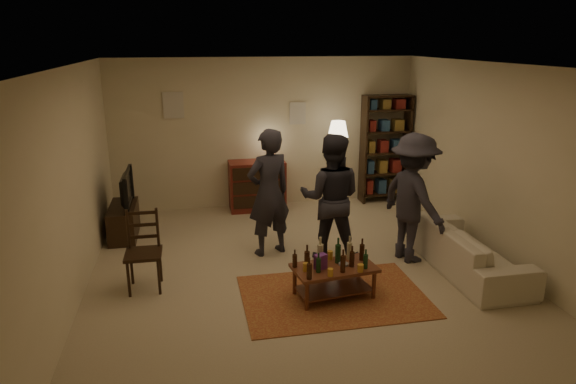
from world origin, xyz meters
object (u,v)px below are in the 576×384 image
object	(u,v)px
dresser	(258,184)
person_left	(269,193)
dining_chair	(143,247)
tv_stand	(123,213)
person_by_sofa	(413,198)
sofa	(468,249)
person_right	(331,198)
coffee_table	(333,269)
floor_lamp	(338,135)
bookshelf	(385,148)

from	to	relation	value
dresser	person_left	size ratio (longest dim) A/B	0.74
dining_chair	tv_stand	xyz separation A→B (m)	(-0.44, 1.85, -0.15)
person_left	tv_stand	bearing A→B (deg)	-47.70
dining_chair	person_by_sofa	distance (m)	3.63
sofa	person_left	xyz separation A→B (m)	(-2.51, 1.10, 0.61)
person_right	person_by_sofa	xyz separation A→B (m)	(1.11, -0.24, 0.00)
coffee_table	tv_stand	size ratio (longest dim) A/B	0.98
floor_lamp	dining_chair	bearing A→B (deg)	-142.71
tv_stand	dresser	distance (m)	2.43
bookshelf	person_left	size ratio (longest dim) A/B	1.10
tv_stand	bookshelf	bearing A→B (deg)	11.80
tv_stand	person_by_sofa	distance (m)	4.42
person_left	person_right	world-z (taller)	person_left
tv_stand	person_by_sofa	xyz separation A→B (m)	(4.05, -1.70, 0.52)
coffee_table	person_right	distance (m)	1.26
dining_chair	bookshelf	size ratio (longest dim) A/B	0.50
dining_chair	person_right	distance (m)	2.56
dresser	person_by_sofa	size ratio (longest dim) A/B	0.76
coffee_table	sofa	xyz separation A→B (m)	(1.98, 0.37, -0.07)
dining_chair	person_left	world-z (taller)	person_left
coffee_table	dresser	world-z (taller)	dresser
dining_chair	floor_lamp	size ratio (longest dim) A/B	0.62
bookshelf	person_by_sofa	xyz separation A→B (m)	(-0.64, -2.68, -0.13)
person_left	person_by_sofa	world-z (taller)	person_left
person_right	person_left	bearing A→B (deg)	-4.55
coffee_table	dining_chair	distance (m)	2.35
tv_stand	floor_lamp	world-z (taller)	floor_lamp
floor_lamp	person_by_sofa	bearing A→B (deg)	-80.02
person_right	sofa	bearing A→B (deg)	175.40
coffee_table	sofa	world-z (taller)	coffee_table
sofa	person_right	bearing A→B (deg)	66.37
dining_chair	person_right	xyz separation A→B (m)	(2.50, 0.39, 0.36)
tv_stand	bookshelf	xyz separation A→B (m)	(4.69, 0.98, 0.65)
tv_stand	person_right	world-z (taller)	person_right
dresser	person_right	bearing A→B (deg)	-73.77
sofa	coffee_table	bearing A→B (deg)	100.62
dining_chair	dresser	size ratio (longest dim) A/B	0.75
person_by_sofa	person_right	bearing A→B (deg)	62.64
dining_chair	person_by_sofa	xyz separation A→B (m)	(3.61, 0.15, 0.37)
bookshelf	person_right	world-z (taller)	bookshelf
floor_lamp	person_right	xyz separation A→B (m)	(-0.70, -2.05, -0.48)
tv_stand	dresser	world-z (taller)	dresser
dresser	person_left	world-z (taller)	person_left
person_by_sofa	tv_stand	bearing A→B (deg)	52.27
coffee_table	person_by_sofa	bearing A→B (deg)	32.29
tv_stand	person_left	size ratio (longest dim) A/B	0.58
dining_chair	tv_stand	distance (m)	1.90
bookshelf	sofa	distance (m)	3.26
tv_stand	floor_lamp	size ratio (longest dim) A/B	0.65
sofa	person_by_sofa	xyz separation A→B (m)	(-0.60, 0.50, 0.60)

